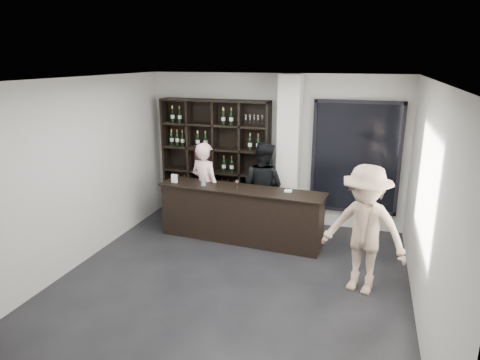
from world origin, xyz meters
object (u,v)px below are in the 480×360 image
(taster_pink, at_px, (205,187))
(tasting_counter, at_px, (241,214))
(wine_shelf, at_px, (216,160))
(taster_black, at_px, (263,187))
(customer, at_px, (364,230))

(taster_pink, bearing_deg, tasting_counter, -178.81)
(wine_shelf, xyz_separation_m, taster_black, (1.09, -0.41, -0.35))
(taster_black, relative_size, customer, 0.94)
(wine_shelf, xyz_separation_m, tasting_counter, (0.83, -1.01, -0.71))
(taster_pink, bearing_deg, customer, 175.01)
(taster_black, bearing_deg, taster_pink, 36.42)
(taster_pink, height_order, taster_black, taster_black)
(wine_shelf, distance_m, taster_pink, 0.80)
(tasting_counter, xyz_separation_m, taster_black, (0.26, 0.60, 0.36))
(wine_shelf, bearing_deg, tasting_counter, -50.41)
(taster_black, xyz_separation_m, customer, (1.86, -1.76, 0.06))
(tasting_counter, bearing_deg, customer, -24.44)
(tasting_counter, relative_size, taster_pink, 1.75)
(customer, bearing_deg, wine_shelf, 161.79)
(taster_black, bearing_deg, customer, 156.63)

